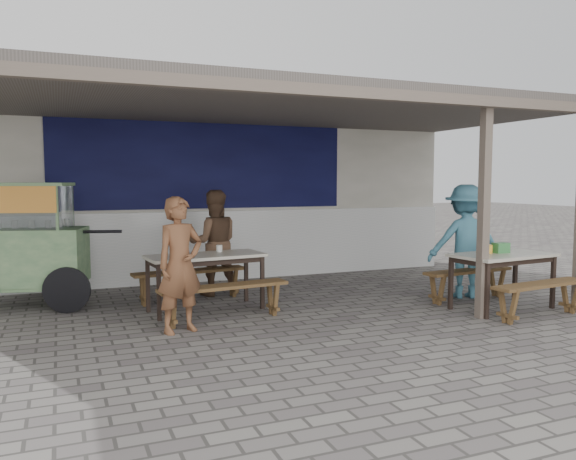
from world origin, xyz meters
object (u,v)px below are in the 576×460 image
(table_right, at_px, (503,259))
(bench_right_wall, at_px, (468,277))
(patron_wall_side, at_px, (214,243))
(bench_right_street, at_px, (541,292))
(condiment_bowl, at_px, (181,254))
(condiment_jar, at_px, (219,248))
(donation_box, at_px, (501,248))
(patron_right_table, at_px, (465,241))
(vendor_cart, at_px, (26,240))
(patron_street_side, at_px, (180,265))
(tissue_box, at_px, (487,249))
(bench_left_street, at_px, (225,294))
(bench_left_wall, at_px, (190,277))
(table_left, at_px, (206,260))

(table_right, distance_m, bench_right_wall, 0.68)
(bench_right_wall, distance_m, patron_wall_side, 3.75)
(table_right, distance_m, bench_right_street, 0.68)
(patron_wall_side, xyz_separation_m, condiment_bowl, (-0.68, -0.93, -0.02))
(condiment_jar, bearing_deg, donation_box, -24.05)
(bench_right_street, xyz_separation_m, patron_wall_side, (-3.41, 2.96, 0.45))
(condiment_bowl, bearing_deg, bench_right_street, -26.38)
(table_right, height_order, patron_right_table, patron_right_table)
(bench_right_street, xyz_separation_m, condiment_jar, (-3.52, 2.21, 0.46))
(vendor_cart, bearing_deg, patron_street_side, -35.09)
(tissue_box, xyz_separation_m, condiment_bowl, (-3.84, 1.33, -0.03))
(patron_street_side, xyz_separation_m, patron_wall_side, (0.89, 1.89, 0.02))
(bench_left_street, distance_m, bench_left_wall, 1.32)
(bench_left_street, xyz_separation_m, condiment_jar, (0.17, 0.86, 0.45))
(patron_street_side, height_order, tissue_box, patron_street_side)
(patron_wall_side, height_order, condiment_jar, patron_wall_side)
(table_left, height_order, bench_right_street, table_left)
(vendor_cart, height_order, condiment_jar, vendor_cart)
(patron_street_side, distance_m, donation_box, 4.27)
(bench_right_wall, bearing_deg, condiment_bowl, 161.84)
(vendor_cart, bearing_deg, table_left, -10.91)
(table_right, xyz_separation_m, condiment_jar, (-3.46, 1.62, 0.12))
(table_right, height_order, bench_right_street, table_right)
(tissue_box, xyz_separation_m, condiment_jar, (-3.28, 1.51, -0.01))
(patron_street_side, distance_m, condiment_jar, 1.38)
(donation_box, height_order, condiment_jar, donation_box)
(vendor_cart, relative_size, patron_street_side, 1.41)
(bench_right_wall, bearing_deg, table_left, 161.15)
(bench_left_wall, bearing_deg, table_right, -34.81)
(bench_left_street, bearing_deg, patron_wall_side, 73.56)
(bench_right_street, bearing_deg, bench_right_wall, 90.00)
(bench_right_street, relative_size, patron_right_table, 0.90)
(table_left, height_order, bench_left_wall, table_left)
(bench_right_wall, relative_size, patron_street_side, 0.97)
(patron_right_table, xyz_separation_m, tissue_box, (-0.22, -0.70, -0.03))
(vendor_cart, bearing_deg, bench_right_wall, -2.79)
(bench_left_street, relative_size, tissue_box, 14.26)
(bench_right_wall, distance_m, patron_right_table, 0.55)
(vendor_cart, height_order, tissue_box, vendor_cart)
(table_right, xyz_separation_m, patron_street_side, (-4.23, 0.47, 0.10))
(tissue_box, relative_size, donation_box, 0.56)
(patron_right_table, height_order, tissue_box, patron_right_table)
(bench_left_street, relative_size, patron_wall_side, 1.04)
(patron_right_table, bearing_deg, condiment_bowl, 11.86)
(bench_left_street, bearing_deg, donation_box, -16.79)
(tissue_box, bearing_deg, table_right, -31.05)
(vendor_cart, bearing_deg, bench_left_street, -22.19)
(condiment_jar, bearing_deg, bench_left_street, -101.43)
(patron_right_table, relative_size, donation_box, 8.09)
(table_left, relative_size, patron_wall_side, 1.00)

